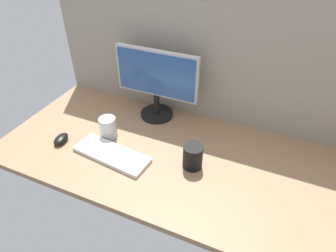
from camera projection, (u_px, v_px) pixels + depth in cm
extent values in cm
cube|color=#8C6B4C|center=(185.00, 157.00, 139.52)|extent=(180.00, 80.00, 3.00)
cube|color=gray|center=(215.00, 56.00, 145.08)|extent=(180.00, 5.00, 69.76)
cylinder|color=black|center=(157.00, 114.00, 164.55)|extent=(18.00, 18.00, 1.80)
cylinder|color=black|center=(157.00, 104.00, 160.71)|extent=(3.20, 3.20, 11.00)
cube|color=#B7B7B7|center=(157.00, 73.00, 150.53)|extent=(45.28, 2.40, 25.31)
cube|color=#264C8C|center=(155.00, 75.00, 149.50)|extent=(42.88, 0.60, 22.91)
cube|color=silver|center=(112.00, 154.00, 137.54)|extent=(38.21, 17.02, 2.00)
ellipsoid|color=black|center=(61.00, 139.00, 145.47)|extent=(6.97, 10.33, 3.40)
cylinder|color=black|center=(193.00, 156.00, 129.53)|extent=(8.85, 8.85, 11.37)
cylinder|color=#B2B2B7|center=(108.00, 128.00, 146.88)|extent=(8.47, 8.47, 10.86)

